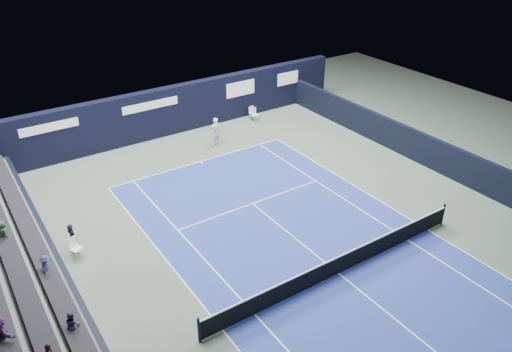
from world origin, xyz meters
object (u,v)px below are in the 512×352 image
(line_judge_chair, at_px, (75,246))
(tennis_player, at_px, (215,131))
(folding_chair_back_b, at_px, (255,113))
(tennis_net, at_px, (340,264))
(folding_chair_back_a, at_px, (252,110))

(line_judge_chair, distance_m, tennis_player, 12.22)
(folding_chair_back_b, relative_size, tennis_net, 0.07)
(folding_chair_back_a, xyz_separation_m, line_judge_chair, (-14.60, -8.58, -0.04))
(folding_chair_back_a, bearing_deg, line_judge_chair, -155.31)
(folding_chair_back_b, bearing_deg, tennis_player, -164.92)
(folding_chair_back_b, distance_m, line_judge_chair, 16.70)
(folding_chair_back_b, bearing_deg, line_judge_chair, -159.60)
(tennis_net, relative_size, tennis_player, 7.30)
(folding_chair_back_b, relative_size, tennis_player, 0.51)
(tennis_player, bearing_deg, tennis_net, -98.03)
(line_judge_chair, bearing_deg, tennis_net, -63.73)
(folding_chair_back_b, distance_m, tennis_net, 16.37)
(tennis_player, bearing_deg, line_judge_chair, -148.80)
(tennis_player, bearing_deg, folding_chair_back_b, 23.92)
(folding_chair_back_a, bearing_deg, folding_chair_back_b, -99.30)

